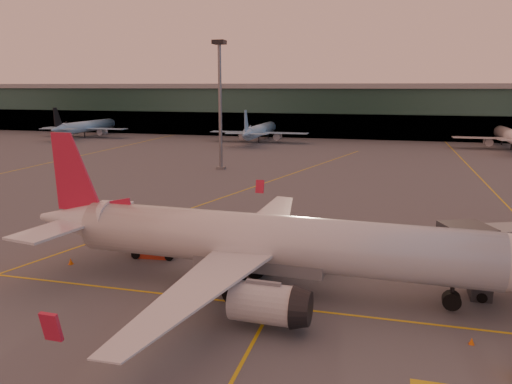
# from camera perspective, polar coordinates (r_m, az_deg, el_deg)

# --- Properties ---
(ground) EXTENTS (600.00, 600.00, 0.00)m
(ground) POSITION_cam_1_polar(r_m,az_deg,el_deg) (36.91, -7.79, -15.14)
(ground) COLOR #4C4F54
(ground) RESTS_ON ground
(taxi_markings) EXTENTS (100.12, 173.00, 0.01)m
(taxi_markings) POSITION_cam_1_polar(r_m,az_deg,el_deg) (79.20, -0.35, -0.21)
(taxi_markings) COLOR gold
(taxi_markings) RESTS_ON ground
(terminal) EXTENTS (400.00, 20.00, 17.60)m
(terminal) POSITION_cam_1_polar(r_m,az_deg,el_deg) (172.66, 10.68, 9.15)
(terminal) COLOR #19382D
(terminal) RESTS_ON ground
(mast_west_near) EXTENTS (2.40, 2.40, 25.60)m
(mast_west_near) POSITION_cam_1_polar(r_m,az_deg,el_deg) (101.72, -4.14, 10.90)
(mast_west_near) COLOR slate
(mast_west_near) RESTS_ON ground
(distant_aircraft_row) EXTENTS (350.00, 34.00, 13.00)m
(distant_aircraft_row) POSITION_cam_1_polar(r_m,az_deg,el_deg) (149.15, 14.01, 5.20)
(distant_aircraft_row) COLOR #85B8DF
(distant_aircraft_row) RESTS_ON ground
(main_airplane) EXTENTS (42.11, 37.87, 12.72)m
(main_airplane) POSITION_cam_1_polar(r_m,az_deg,el_deg) (41.34, 0.35, -5.80)
(main_airplane) COLOR silver
(main_airplane) RESTS_ON ground
(catering_truck) EXTENTS (5.78, 2.99, 4.31)m
(catering_truck) POSITION_cam_1_polar(r_m,az_deg,el_deg) (51.04, -11.63, -4.54)
(catering_truck) COLOR #B9311A
(catering_truck) RESTS_ON ground
(cone_tail) EXTENTS (0.49, 0.49, 0.62)m
(cone_tail) POSITION_cam_1_polar(r_m,az_deg,el_deg) (51.49, -20.42, -7.44)
(cone_tail) COLOR orange
(cone_tail) RESTS_ON ground
(cone_fwd) EXTENTS (0.38, 0.38, 0.48)m
(cone_fwd) POSITION_cam_1_polar(r_m,az_deg,el_deg) (37.32, 23.43, -15.37)
(cone_fwd) COLOR orange
(cone_fwd) RESTS_ON ground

